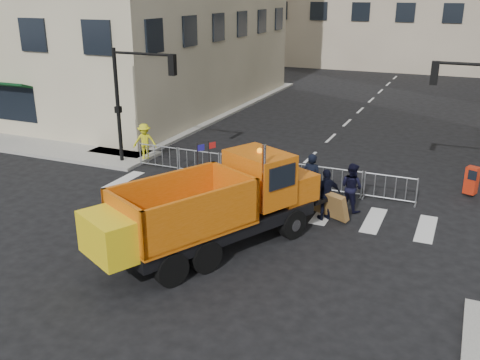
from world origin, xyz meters
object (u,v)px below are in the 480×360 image
at_px(cop_c, 326,195).
at_px(worker, 145,141).
at_px(newspaper_box, 472,180).
at_px(plow_truck, 212,205).
at_px(cop_b, 352,187).
at_px(cop_a, 311,179).

xyz_separation_m(cop_c, worker, (-9.76, 3.28, 0.06)).
relative_size(cop_c, worker, 1.10).
bearing_deg(newspaper_box, plow_truck, -110.14).
height_order(cop_b, newspaper_box, cop_b).
bearing_deg(cop_a, cop_c, 129.84).
bearing_deg(plow_truck, worker, 71.72).
relative_size(cop_a, cop_c, 1.06).
distance_m(cop_a, worker, 9.07).
height_order(cop_a, cop_b, cop_a).
bearing_deg(cop_c, worker, -62.03).
distance_m(cop_c, worker, 10.30).
relative_size(plow_truck, cop_a, 4.50).
distance_m(cop_b, cop_c, 1.37).
bearing_deg(plow_truck, cop_a, 8.15).
xyz_separation_m(cop_a, worker, (-8.84, 2.01, 0.00)).
relative_size(plow_truck, worker, 5.28).
height_order(plow_truck, cop_c, plow_truck).
relative_size(cop_b, worker, 1.07).
bearing_deg(newspaper_box, cop_a, -128.90).
xyz_separation_m(plow_truck, cop_a, (1.70, 5.09, -0.54)).
xyz_separation_m(plow_truck, cop_b, (3.26, 5.04, -0.62)).
xyz_separation_m(cop_a, newspaper_box, (5.64, 3.24, -0.31)).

